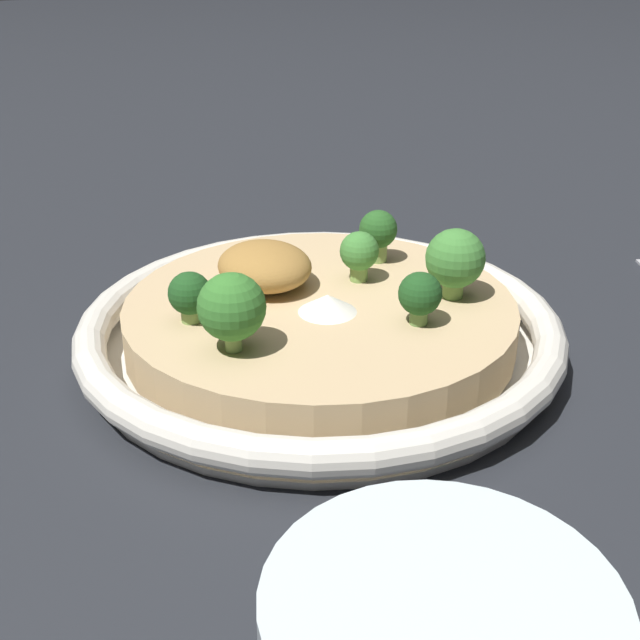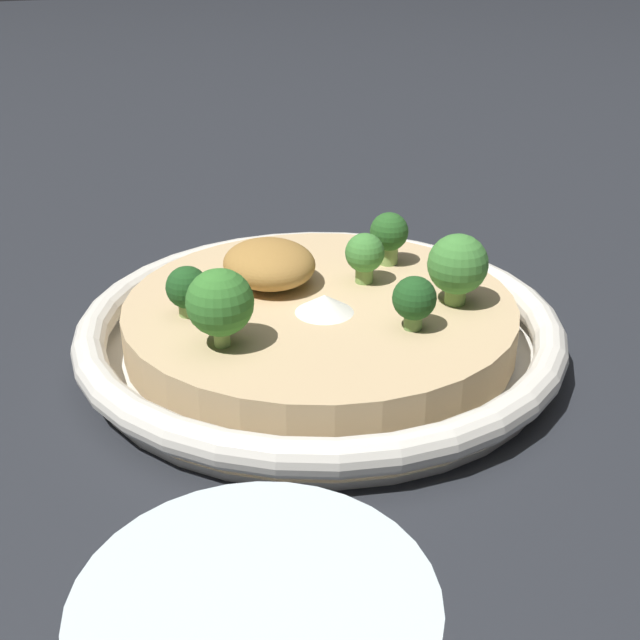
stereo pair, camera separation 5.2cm
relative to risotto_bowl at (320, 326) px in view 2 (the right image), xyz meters
The scene contains 10 objects.
ground_plane 0.02m from the risotto_bowl, ahead, with size 6.00×6.00×0.00m, color #23262B.
risotto_bowl is the anchor object (origin of this frame).
cheese_sprinkle 0.03m from the risotto_bowl, 163.15° to the left, with size 0.04×0.04×0.01m.
crispy_onion_garnish 0.05m from the risotto_bowl, 25.47° to the left, with size 0.07×0.06×0.03m.
broccoli_left 0.08m from the risotto_bowl, 151.52° to the right, with size 0.03×0.03×0.03m.
broccoli_front 0.09m from the risotto_bowl, 63.35° to the right, with size 0.03×0.03×0.04m.
broccoli_back 0.09m from the risotto_bowl, 78.61° to the left, with size 0.03×0.03×0.03m.
broccoli_front_left 0.10m from the risotto_bowl, 118.48° to the right, with size 0.04×0.04×0.05m.
broccoli_front_right 0.06m from the risotto_bowl, 70.91° to the right, with size 0.03×0.03×0.03m.
broccoli_back_left 0.09m from the risotto_bowl, 111.64° to the left, with size 0.04×0.04×0.05m.
Camera 2 is at (-0.42, 0.20, 0.25)m, focal length 45.00 mm.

